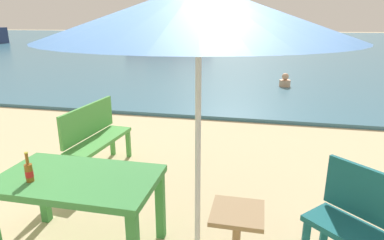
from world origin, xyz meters
TOP-DOWN VIEW (x-y plane):
  - sea_water at (0.00, 30.00)m, footprint 120.00×50.00m
  - picnic_table_green at (-1.04, 0.64)m, footprint 1.40×0.80m
  - beer_bottle_amber at (-1.38, 0.48)m, footprint 0.07×0.07m
  - patio_umbrella at (0.05, 0.56)m, footprint 2.10×2.10m
  - side_table_wood at (0.35, 0.75)m, footprint 0.44×0.44m
  - bench_green_right at (-1.74, 2.25)m, footprint 0.45×1.22m
  - swimmer_person at (1.19, 8.72)m, footprint 0.34×0.34m
  - boat_barge at (-6.83, 23.37)m, footprint 6.62×1.81m

SIDE VIEW (x-z plane):
  - sea_water at x=0.00m, z-range 0.00..0.08m
  - swimmer_person at x=1.19m, z-range 0.03..0.44m
  - side_table_wood at x=0.35m, z-range 0.08..0.62m
  - bench_green_right at x=-1.74m, z-range 0.07..1.02m
  - picnic_table_green at x=-1.04m, z-range 0.27..1.03m
  - beer_bottle_amber at x=-1.38m, z-range 0.72..0.99m
  - boat_barge at x=-6.83m, z-range -0.26..2.15m
  - patio_umbrella at x=0.05m, z-range 0.97..3.27m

